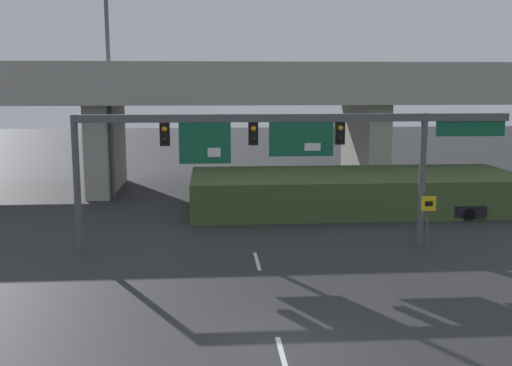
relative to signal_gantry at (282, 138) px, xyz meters
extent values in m
plane|color=#2D2D30|center=(-1.19, -10.17, -4.61)|extent=(160.00, 160.00, 0.00)
cube|color=silver|center=(-1.19, -10.42, -4.60)|extent=(0.14, 2.40, 0.01)
cube|color=silver|center=(-1.19, -2.10, -4.60)|extent=(0.14, 2.40, 0.01)
cube|color=silver|center=(-1.19, 6.21, -4.60)|extent=(0.14, 2.40, 0.01)
cube|color=silver|center=(-1.19, 14.53, -4.60)|extent=(0.14, 2.40, 0.01)
cube|color=silver|center=(-1.19, 22.85, -4.60)|extent=(0.14, 2.40, 0.01)
cylinder|color=#515456|center=(-8.41, 0.02, -1.81)|extent=(0.28, 0.28, 5.60)
cylinder|color=#515456|center=(6.03, 0.02, -1.81)|extent=(0.28, 0.28, 5.60)
cube|color=#515456|center=(0.60, 0.02, 0.83)|extent=(18.03, 0.32, 0.32)
cube|color=black|center=(-4.80, 0.02, 0.20)|extent=(0.40, 0.28, 0.95)
sphere|color=orange|center=(-4.80, -0.15, 0.41)|extent=(0.22, 0.22, 0.22)
sphere|color=black|center=(-4.80, -0.15, -0.02)|extent=(0.22, 0.22, 0.22)
cube|color=black|center=(-1.19, 0.02, 0.20)|extent=(0.40, 0.28, 0.95)
sphere|color=orange|center=(-1.19, -0.15, 0.41)|extent=(0.22, 0.22, 0.22)
sphere|color=black|center=(-1.19, -0.15, -0.02)|extent=(0.22, 0.22, 0.22)
cube|color=black|center=(2.42, 0.02, 0.20)|extent=(0.40, 0.28, 0.95)
sphere|color=orange|center=(2.42, -0.15, 0.41)|extent=(0.22, 0.22, 0.22)
sphere|color=black|center=(2.42, -0.15, -0.02)|extent=(0.22, 0.22, 0.22)
cube|color=#115B38|center=(-3.18, -0.08, -0.17)|extent=(2.11, 0.08, 1.69)
cube|color=white|center=(-2.81, -0.13, -0.55)|extent=(0.53, 0.03, 0.37)
cube|color=#115B38|center=(0.79, -0.08, -0.04)|extent=(2.68, 0.08, 1.42)
cube|color=white|center=(1.26, -0.13, -0.36)|extent=(0.67, 0.03, 0.31)
cube|color=#115B38|center=(8.00, -0.04, 0.35)|extent=(2.99, 0.07, 0.64)
cylinder|color=#4C4C4C|center=(5.95, -1.06, -3.44)|extent=(0.08, 0.08, 2.33)
cube|color=yellow|center=(5.95, -1.11, -2.63)|extent=(0.60, 0.03, 0.60)
cube|color=black|center=(5.95, -1.13, -2.63)|extent=(0.33, 0.01, 0.21)
cylinder|color=#515456|center=(-8.81, 11.40, 3.89)|extent=(0.24, 0.24, 17.00)
cube|color=#A39E93|center=(-1.19, 14.57, 1.78)|extent=(39.84, 9.70, 1.56)
cube|color=#A39E93|center=(-1.19, 9.91, 3.01)|extent=(39.84, 0.40, 0.90)
cube|color=#A39E93|center=(-9.66, 14.57, -1.80)|extent=(1.40, 7.76, 5.61)
cube|color=#A39E93|center=(7.27, 14.57, -1.80)|extent=(1.40, 7.76, 5.61)
cube|color=#42562D|center=(4.93, 7.36, -3.62)|extent=(17.86, 6.72, 1.97)
cube|color=black|center=(8.69, 4.95, -4.15)|extent=(4.69, 2.29, 0.59)
cube|color=black|center=(8.52, 4.97, -3.51)|extent=(2.52, 1.85, 0.70)
cylinder|color=black|center=(10.17, 5.54, -4.29)|extent=(0.66, 0.30, 0.64)
cylinder|color=black|center=(9.99, 4.02, -4.29)|extent=(0.66, 0.30, 0.64)
cylinder|color=black|center=(7.40, 5.88, -4.29)|extent=(0.66, 0.30, 0.64)
cylinder|color=black|center=(7.21, 4.36, -4.29)|extent=(0.66, 0.30, 0.64)
camera|label=1|loc=(-2.95, -24.53, 2.22)|focal=42.00mm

